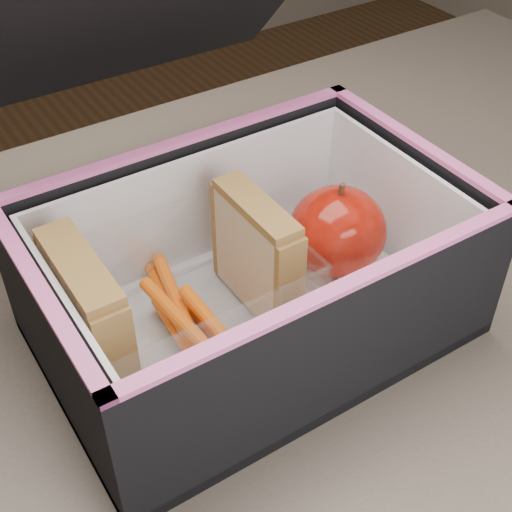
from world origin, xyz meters
The scene contains 8 objects.
kitchen_table centered at (0.00, 0.00, 0.66)m, with size 1.20×0.80×0.75m.
lunch_bag centered at (-0.06, 0.03, 0.82)m, with size 0.32×0.35×0.27m.
plastic_tub centered at (-0.11, 0.04, 0.80)m, with size 0.18×0.13×0.07m, color white, non-canonical shape.
sandwich_left centered at (-0.18, 0.04, 0.82)m, with size 0.03×0.09×0.10m.
sandwich_right centered at (-0.05, 0.04, 0.82)m, with size 0.02×0.09×0.10m.
carrot_sticks centered at (-0.11, 0.03, 0.78)m, with size 0.04×0.15×0.03m.
paper_napkin centered at (0.03, 0.04, 0.77)m, with size 0.07×0.07×0.01m, color white.
red_apple centered at (0.03, 0.04, 0.81)m, with size 0.10×0.10×0.08m.
Camera 1 is at (-0.27, -0.31, 1.17)m, focal length 50.00 mm.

